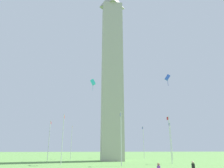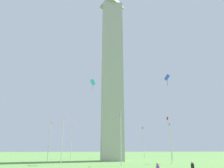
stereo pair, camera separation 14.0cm
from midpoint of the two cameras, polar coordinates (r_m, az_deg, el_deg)
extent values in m
plane|color=#609347|center=(53.11, -0.08, -20.33)|extent=(260.00, 260.00, 0.00)
cube|color=#A8A399|center=(56.24, -0.07, 2.29)|extent=(5.42, 5.42, 43.33)
pyramid|color=gray|center=(68.49, -0.06, 22.10)|extent=(5.42, 5.42, 5.91)
cylinder|color=silver|center=(68.15, -1.48, -15.69)|extent=(0.14, 0.14, 9.38)
cube|color=#1E2D99|center=(68.93, -1.49, -12.17)|extent=(1.00, 0.03, 0.64)
cylinder|color=silver|center=(63.68, -11.15, -15.28)|extent=(0.14, 0.14, 9.38)
cube|color=red|center=(64.49, -10.89, -11.53)|extent=(1.00, 0.03, 0.64)
cylinder|color=silver|center=(53.62, -16.97, -14.58)|extent=(0.14, 0.14, 9.38)
cube|color=red|center=(54.46, -16.48, -10.15)|extent=(1.00, 0.03, 0.64)
cylinder|color=silver|center=(42.35, -13.51, -14.33)|extent=(0.14, 0.14, 9.38)
cube|color=red|center=(43.28, -13.03, -8.76)|extent=(1.00, 0.03, 0.64)
cylinder|color=silver|center=(38.02, 2.41, -14.50)|extent=(0.14, 0.14, 9.38)
cube|color=#1E2D99|center=(38.99, 2.22, -8.30)|extent=(1.00, 0.03, 0.64)
cylinder|color=silver|center=(45.10, 15.58, -14.33)|extent=(0.14, 0.14, 9.38)
cube|color=red|center=(45.97, 14.91, -9.10)|extent=(1.00, 0.03, 0.64)
cylinder|color=silver|center=(56.70, 15.89, -14.77)|extent=(0.14, 0.14, 9.38)
cube|color=#1E2D99|center=(57.50, 15.34, -10.58)|extent=(1.00, 0.03, 0.64)
cylinder|color=silver|center=(65.54, 8.60, -15.45)|extent=(0.14, 0.14, 9.38)
cube|color=#1E2D99|center=(66.32, 8.31, -11.80)|extent=(1.00, 0.03, 0.64)
sphere|color=#936B4C|center=(21.14, 12.41, -20.68)|extent=(0.24, 0.24, 0.24)
cylinder|color=black|center=(23.74, 21.24, -20.44)|extent=(0.32, 0.32, 0.66)
sphere|color=beige|center=(23.71, 21.11, -19.36)|extent=(0.24, 0.24, 0.24)
cube|color=#33C6D1|center=(44.13, -5.34, 0.48)|extent=(0.76, 1.17, 1.34)
cylinder|color=teal|center=(43.83, -5.38, -0.82)|extent=(0.04, 0.04, 1.56)
cube|color=blue|center=(28.83, 14.83, 1.74)|extent=(0.57, 0.83, 0.84)
cylinder|color=#233C9D|center=(28.64, 14.92, 0.50)|extent=(0.04, 0.04, 0.98)
camera|label=1|loc=(0.07, -90.07, 0.02)|focal=33.36mm
camera|label=2|loc=(0.07, 89.93, -0.02)|focal=33.36mm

